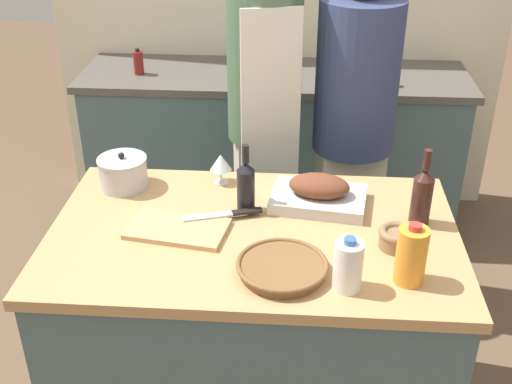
{
  "coord_description": "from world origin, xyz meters",
  "views": [
    {
      "loc": [
        0.14,
        -1.84,
        2.08
      ],
      "look_at": [
        0.0,
        0.13,
        0.97
      ],
      "focal_mm": 45.0,
      "sensor_mm": 36.0,
      "label": 1
    }
  ],
  "objects_px": {
    "wicker_basket": "(282,267)",
    "stock_pot": "(123,172)",
    "condiment_bottle_short": "(138,63)",
    "person_cook_aproned": "(264,107)",
    "cutting_board": "(178,229)",
    "wine_bottle_dark": "(246,185)",
    "roasting_pan": "(319,194)",
    "wine_glass_left": "(221,163)",
    "milk_jug": "(348,265)",
    "wine_bottle_green": "(422,195)",
    "juice_jug": "(411,255)",
    "person_cook_guest": "(354,124)",
    "mixing_bowl": "(397,237)",
    "knife_chef": "(226,214)",
    "condiment_bottle_tall": "(382,71)"
  },
  "relations": [
    {
      "from": "wicker_basket",
      "to": "stock_pot",
      "type": "relative_size",
      "value": 1.53
    },
    {
      "from": "condiment_bottle_short",
      "to": "person_cook_aproned",
      "type": "distance_m",
      "value": 0.96
    },
    {
      "from": "cutting_board",
      "to": "wine_bottle_dark",
      "type": "height_order",
      "value": "wine_bottle_dark"
    },
    {
      "from": "roasting_pan",
      "to": "wine_glass_left",
      "type": "distance_m",
      "value": 0.4
    },
    {
      "from": "milk_jug",
      "to": "wine_bottle_green",
      "type": "xyz_separation_m",
      "value": [
        0.27,
        0.38,
        0.03
      ]
    },
    {
      "from": "juice_jug",
      "to": "person_cook_guest",
      "type": "distance_m",
      "value": 1.12
    },
    {
      "from": "roasting_pan",
      "to": "mixing_bowl",
      "type": "bearing_deg",
      "value": -45.78
    },
    {
      "from": "wine_bottle_dark",
      "to": "knife_chef",
      "type": "height_order",
      "value": "wine_bottle_dark"
    },
    {
      "from": "person_cook_guest",
      "to": "wicker_basket",
      "type": "bearing_deg",
      "value": -113.38
    },
    {
      "from": "wicker_basket",
      "to": "condiment_bottle_tall",
      "type": "distance_m",
      "value": 1.69
    },
    {
      "from": "stock_pot",
      "to": "milk_jug",
      "type": "height_order",
      "value": "milk_jug"
    },
    {
      "from": "condiment_bottle_tall",
      "to": "person_cook_aproned",
      "type": "xyz_separation_m",
      "value": [
        -0.58,
        -0.55,
        0.01
      ]
    },
    {
      "from": "wine_bottle_dark",
      "to": "knife_chef",
      "type": "bearing_deg",
      "value": -133.68
    },
    {
      "from": "mixing_bowl",
      "to": "milk_jug",
      "type": "distance_m",
      "value": 0.29
    },
    {
      "from": "stock_pot",
      "to": "condiment_bottle_tall",
      "type": "height_order",
      "value": "condiment_bottle_tall"
    },
    {
      "from": "mixing_bowl",
      "to": "wine_glass_left",
      "type": "height_order",
      "value": "wine_glass_left"
    },
    {
      "from": "wicker_basket",
      "to": "knife_chef",
      "type": "height_order",
      "value": "wicker_basket"
    },
    {
      "from": "roasting_pan",
      "to": "person_cook_guest",
      "type": "relative_size",
      "value": 0.22
    },
    {
      "from": "person_cook_aproned",
      "to": "person_cook_guest",
      "type": "distance_m",
      "value": 0.42
    },
    {
      "from": "wicker_basket",
      "to": "stock_pot",
      "type": "bearing_deg",
      "value": 140.65
    },
    {
      "from": "wine_bottle_green",
      "to": "wine_glass_left",
      "type": "height_order",
      "value": "wine_bottle_green"
    },
    {
      "from": "juice_jug",
      "to": "milk_jug",
      "type": "distance_m",
      "value": 0.19
    },
    {
      "from": "mixing_bowl",
      "to": "condiment_bottle_tall",
      "type": "distance_m",
      "value": 1.46
    },
    {
      "from": "knife_chef",
      "to": "condiment_bottle_tall",
      "type": "distance_m",
      "value": 1.49
    },
    {
      "from": "wine_bottle_green",
      "to": "person_cook_aproned",
      "type": "height_order",
      "value": "person_cook_aproned"
    },
    {
      "from": "cutting_board",
      "to": "mixing_bowl",
      "type": "height_order",
      "value": "mixing_bowl"
    },
    {
      "from": "roasting_pan",
      "to": "knife_chef",
      "type": "bearing_deg",
      "value": -159.12
    },
    {
      "from": "juice_jug",
      "to": "knife_chef",
      "type": "xyz_separation_m",
      "value": [
        -0.59,
        0.31,
        -0.07
      ]
    },
    {
      "from": "juice_jug",
      "to": "knife_chef",
      "type": "height_order",
      "value": "juice_jug"
    },
    {
      "from": "roasting_pan",
      "to": "wine_bottle_dark",
      "type": "bearing_deg",
      "value": -167.94
    },
    {
      "from": "stock_pot",
      "to": "roasting_pan",
      "type": "bearing_deg",
      "value": -6.6
    },
    {
      "from": "mixing_bowl",
      "to": "condiment_bottle_short",
      "type": "relative_size",
      "value": 0.86
    },
    {
      "from": "wine_glass_left",
      "to": "roasting_pan",
      "type": "bearing_deg",
      "value": -21.35
    },
    {
      "from": "wine_glass_left",
      "to": "person_cook_aproned",
      "type": "relative_size",
      "value": 0.07
    },
    {
      "from": "juice_jug",
      "to": "milk_jug",
      "type": "relative_size",
      "value": 1.14
    },
    {
      "from": "condiment_bottle_short",
      "to": "person_cook_guest",
      "type": "xyz_separation_m",
      "value": [
        1.13,
        -0.6,
        -0.07
      ]
    },
    {
      "from": "cutting_board",
      "to": "wine_glass_left",
      "type": "bearing_deg",
      "value": 73.48
    },
    {
      "from": "wine_glass_left",
      "to": "person_cook_guest",
      "type": "bearing_deg",
      "value": 44.6
    },
    {
      "from": "wine_bottle_dark",
      "to": "condiment_bottle_short",
      "type": "height_order",
      "value": "wine_bottle_dark"
    },
    {
      "from": "cutting_board",
      "to": "wicker_basket",
      "type": "bearing_deg",
      "value": -30.27
    },
    {
      "from": "wine_bottle_green",
      "to": "condiment_bottle_tall",
      "type": "height_order",
      "value": "wine_bottle_green"
    },
    {
      "from": "roasting_pan",
      "to": "condiment_bottle_tall",
      "type": "xyz_separation_m",
      "value": [
        0.34,
        1.2,
        0.06
      ]
    },
    {
      "from": "juice_jug",
      "to": "wine_bottle_green",
      "type": "bearing_deg",
      "value": 76.55
    },
    {
      "from": "milk_jug",
      "to": "wine_glass_left",
      "type": "relative_size",
      "value": 1.47
    },
    {
      "from": "juice_jug",
      "to": "person_cook_aproned",
      "type": "distance_m",
      "value": 1.2
    },
    {
      "from": "juice_jug",
      "to": "wicker_basket",
      "type": "bearing_deg",
      "value": 178.39
    },
    {
      "from": "mixing_bowl",
      "to": "juice_jug",
      "type": "distance_m",
      "value": 0.19
    },
    {
      "from": "knife_chef",
      "to": "person_cook_guest",
      "type": "height_order",
      "value": "person_cook_guest"
    },
    {
      "from": "knife_chef",
      "to": "person_cook_guest",
      "type": "relative_size",
      "value": 0.17
    },
    {
      "from": "wine_bottle_green",
      "to": "wine_bottle_dark",
      "type": "bearing_deg",
      "value": 175.73
    }
  ]
}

